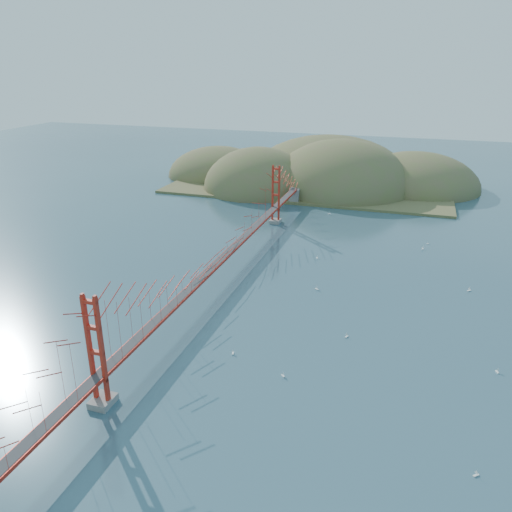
% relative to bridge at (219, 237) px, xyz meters
% --- Properties ---
extents(ground, '(320.00, 320.00, 0.00)m').
position_rel_bridge_xyz_m(ground, '(0.00, -0.18, -7.01)').
color(ground, '#305161').
rests_on(ground, ground).
extents(bridge, '(2.20, 94.40, 12.00)m').
position_rel_bridge_xyz_m(bridge, '(0.00, 0.00, 0.00)').
color(bridge, gray).
rests_on(bridge, ground).
extents(far_headlands, '(84.00, 58.00, 25.00)m').
position_rel_bridge_xyz_m(far_headlands, '(2.21, 68.33, -7.01)').
color(far_headlands, brown).
rests_on(far_headlands, ground).
extents(sailboat_1, '(0.68, 0.68, 0.72)m').
position_rel_bridge_xyz_m(sailboat_1, '(14.35, 1.44, -6.85)').
color(sailboat_1, white).
rests_on(sailboat_1, ground).
extents(sailboat_12, '(0.64, 0.57, 0.73)m').
position_rel_bridge_xyz_m(sailboat_12, '(9.32, 39.07, -6.85)').
color(sailboat_12, white).
rests_on(sailboat_12, ground).
extents(sailboat_13, '(0.60, 0.60, 0.62)m').
position_rel_bridge_xyz_m(sailboat_13, '(33.39, -28.61, -6.87)').
color(sailboat_13, white).
rests_on(sailboat_13, ground).
extents(sailboat_7, '(0.48, 0.39, 0.57)m').
position_rel_bridge_xyz_m(sailboat_7, '(29.45, 26.27, -6.87)').
color(sailboat_7, white).
rests_on(sailboat_7, ground).
extents(sailboat_0, '(0.56, 0.58, 0.66)m').
position_rel_bridge_xyz_m(sailboat_0, '(8.78, -18.07, -6.86)').
color(sailboat_0, white).
rests_on(sailboat_0, ground).
extents(sailboat_6, '(0.60, 0.60, 0.63)m').
position_rel_bridge_xyz_m(sailboat_6, '(15.25, -20.45, -6.86)').
color(sailboat_6, white).
rests_on(sailboat_6, ground).
extents(sailboat_15, '(0.50, 0.62, 0.73)m').
position_rel_bridge_xyz_m(sailboat_15, '(28.61, 23.26, -6.85)').
color(sailboat_15, white).
rests_on(sailboat_15, ground).
extents(sailboat_14, '(0.58, 0.58, 0.64)m').
position_rel_bridge_xyz_m(sailboat_14, '(20.41, -10.45, -6.86)').
color(sailboat_14, white).
rests_on(sailboat_14, ground).
extents(sailboat_5, '(0.55, 0.57, 0.64)m').
position_rel_bridge_xyz_m(sailboat_5, '(36.66, -12.71, -6.86)').
color(sailboat_5, white).
rests_on(sailboat_5, ground).
extents(sailboat_16, '(0.54, 0.54, 0.58)m').
position_rel_bridge_xyz_m(sailboat_16, '(11.94, 13.40, -6.87)').
color(sailboat_16, white).
rests_on(sailboat_16, ground).
extents(sailboat_4, '(0.70, 0.70, 0.73)m').
position_rel_bridge_xyz_m(sailboat_4, '(35.17, 7.71, -6.85)').
color(sailboat_4, white).
rests_on(sailboat_4, ground).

